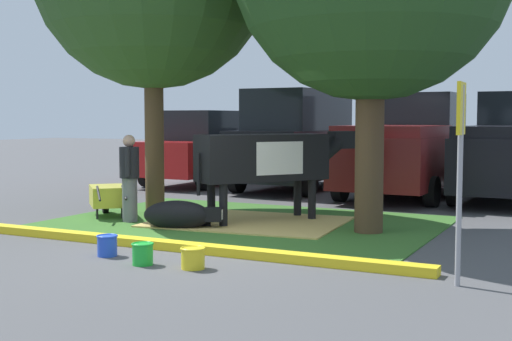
{
  "coord_description": "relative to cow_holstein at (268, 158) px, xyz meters",
  "views": [
    {
      "loc": [
        4.94,
        -8.18,
        1.82
      ],
      "look_at": [
        -0.42,
        2.5,
        0.9
      ],
      "focal_mm": 47.94,
      "sensor_mm": 36.0,
      "label": 1
    }
  ],
  "objects": [
    {
      "name": "pickup_truck_maroon",
      "position": [
        1.18,
        5.22,
        -0.01
      ],
      "size": [
        2.34,
        5.46,
        2.42
      ],
      "color": "maroon",
      "rests_on": "ground"
    },
    {
      "name": "sedan_red",
      "position": [
        -4.54,
        5.49,
        -0.14
      ],
      "size": [
        2.13,
        4.45,
        2.02
      ],
      "color": "red",
      "rests_on": "ground"
    },
    {
      "name": "grass_island",
      "position": [
        -0.3,
        -0.31,
        -1.11
      ],
      "size": [
        6.49,
        4.79,
        0.02
      ],
      "primitive_type": "cube",
      "color": "#386B28",
      "rests_on": "ground"
    },
    {
      "name": "hay_bedding",
      "position": [
        -0.24,
        -0.29,
        -1.1
      ],
      "size": [
        3.39,
        2.66,
        0.04
      ],
      "primitive_type": "cube",
      "rotation": [
        0.0,
        0.0,
        0.08
      ],
      "color": "tan",
      "rests_on": "ground"
    },
    {
      "name": "suv_black",
      "position": [
        -1.71,
        5.36,
        0.15
      ],
      "size": [
        2.23,
        4.66,
        2.52
      ],
      "color": "black",
      "rests_on": "ground"
    },
    {
      "name": "ground_plane",
      "position": [
        0.18,
        -2.49,
        -1.12
      ],
      "size": [
        80.0,
        80.0,
        0.0
      ],
      "primitive_type": "plane",
      "color": "#4C4C4F"
    },
    {
      "name": "cow_holstein",
      "position": [
        0.0,
        0.0,
        0.0
      ],
      "size": [
        2.15,
        2.75,
        1.58
      ],
      "color": "black",
      "rests_on": "ground"
    },
    {
      "name": "curb_yellow",
      "position": [
        -0.3,
        -2.86,
        -1.06
      ],
      "size": [
        7.69,
        0.24,
        0.12
      ],
      "primitive_type": "cube",
      "color": "yellow",
      "rests_on": "ground"
    },
    {
      "name": "bucket_blue",
      "position": [
        -0.62,
        -3.6,
        -0.98
      ],
      "size": [
        0.28,
        0.28,
        0.28
      ],
      "color": "blue",
      "rests_on": "ground"
    },
    {
      "name": "person_handler",
      "position": [
        -2.13,
        -1.11,
        -0.31
      ],
      "size": [
        0.34,
        0.47,
        1.53
      ],
      "color": "slate",
      "rests_on": "ground"
    },
    {
      "name": "bucket_green",
      "position": [
        0.12,
        -3.83,
        -0.98
      ],
      "size": [
        0.28,
        0.28,
        0.28
      ],
      "color": "green",
      "rests_on": "ground"
    },
    {
      "name": "bucket_yellow",
      "position": [
        0.79,
        -3.74,
        -0.99
      ],
      "size": [
        0.31,
        0.31,
        0.26
      ],
      "color": "yellow",
      "rests_on": "ground"
    },
    {
      "name": "parking_sign",
      "position": [
        3.81,
        -3.17,
        0.43
      ],
      "size": [
        0.06,
        0.44,
        2.2
      ],
      "color": "#99999E",
      "rests_on": "ground"
    },
    {
      "name": "calf_lying",
      "position": [
        -0.95,
        -1.37,
        -0.89
      ],
      "size": [
        1.33,
        0.85,
        0.48
      ],
      "color": "black",
      "rests_on": "ground"
    },
    {
      "name": "wheelbarrow",
      "position": [
        -2.89,
        -0.77,
        -0.74
      ],
      "size": [
        1.34,
        1.35,
        0.63
      ],
      "color": "gold",
      "rests_on": "ground"
    }
  ]
}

